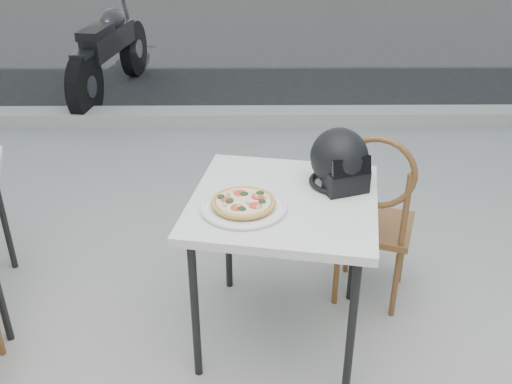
{
  "coord_description": "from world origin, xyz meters",
  "views": [
    {
      "loc": [
        -0.14,
        -1.76,
        1.84
      ],
      "look_at": [
        -0.12,
        0.25,
        0.77
      ],
      "focal_mm": 40.0,
      "sensor_mm": 36.0,
      "label": 1
    }
  ],
  "objects_px": {
    "pizza": "(243,202)",
    "motorcycle": "(111,52)",
    "cafe_table_main": "(284,212)",
    "helmet": "(340,161)",
    "cafe_chair_main": "(375,211)",
    "plate": "(243,207)"
  },
  "relations": [
    {
      "from": "cafe_chair_main",
      "to": "motorcycle",
      "type": "relative_size",
      "value": 0.47
    },
    {
      "from": "plate",
      "to": "pizza",
      "type": "distance_m",
      "value": 0.02
    },
    {
      "from": "helmet",
      "to": "cafe_chair_main",
      "type": "bearing_deg",
      "value": 12.74
    },
    {
      "from": "pizza",
      "to": "motorcycle",
      "type": "distance_m",
      "value": 3.88
    },
    {
      "from": "pizza",
      "to": "motorcycle",
      "type": "bearing_deg",
      "value": 110.31
    },
    {
      "from": "cafe_table_main",
      "to": "cafe_chair_main",
      "type": "bearing_deg",
      "value": 28.6
    },
    {
      "from": "cafe_table_main",
      "to": "motorcycle",
      "type": "xyz_separation_m",
      "value": [
        -1.51,
        3.53,
        -0.22
      ]
    },
    {
      "from": "cafe_table_main",
      "to": "motorcycle",
      "type": "bearing_deg",
      "value": 113.09
    },
    {
      "from": "helmet",
      "to": "plate",
      "type": "bearing_deg",
      "value": -171.87
    },
    {
      "from": "helmet",
      "to": "cafe_chair_main",
      "type": "distance_m",
      "value": 0.39
    },
    {
      "from": "pizza",
      "to": "motorcycle",
      "type": "relative_size",
      "value": 0.17
    },
    {
      "from": "cafe_chair_main",
      "to": "motorcycle",
      "type": "height_order",
      "value": "motorcycle"
    },
    {
      "from": "helmet",
      "to": "cafe_chair_main",
      "type": "height_order",
      "value": "helmet"
    },
    {
      "from": "pizza",
      "to": "helmet",
      "type": "bearing_deg",
      "value": 26.99
    },
    {
      "from": "cafe_table_main",
      "to": "pizza",
      "type": "xyz_separation_m",
      "value": [
        -0.17,
        -0.09,
        0.1
      ]
    },
    {
      "from": "pizza",
      "to": "helmet",
      "type": "height_order",
      "value": "helmet"
    },
    {
      "from": "plate",
      "to": "cafe_chair_main",
      "type": "bearing_deg",
      "value": 28.6
    },
    {
      "from": "helmet",
      "to": "cafe_chair_main",
      "type": "xyz_separation_m",
      "value": [
        0.2,
        0.12,
        -0.31
      ]
    },
    {
      "from": "pizza",
      "to": "helmet",
      "type": "relative_size",
      "value": 1.01
    },
    {
      "from": "helmet",
      "to": "pizza",
      "type": "bearing_deg",
      "value": -171.9
    },
    {
      "from": "plate",
      "to": "cafe_chair_main",
      "type": "relative_size",
      "value": 0.48
    },
    {
      "from": "plate",
      "to": "pizza",
      "type": "bearing_deg",
      "value": 91.2
    }
  ]
}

